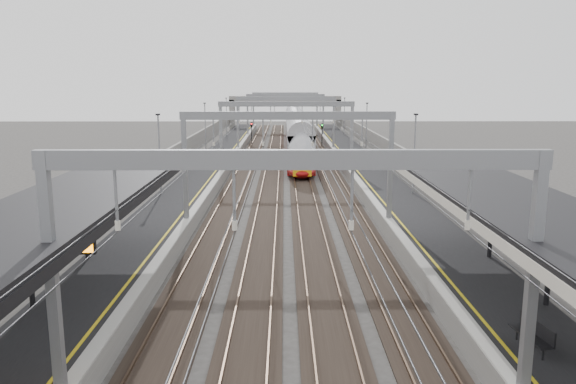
{
  "coord_description": "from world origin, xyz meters",
  "views": [
    {
      "loc": [
        -0.23,
        -11.98,
        9.22
      ],
      "look_at": [
        0.0,
        20.4,
        2.97
      ],
      "focal_mm": 35.0,
      "sensor_mm": 36.0,
      "label": 1
    }
  ],
  "objects_px": {
    "overbridge": "(285,104)",
    "train": "(297,136)",
    "bench": "(534,332)",
    "signal_green": "(252,129)"
  },
  "relations": [
    {
      "from": "overbridge",
      "to": "train",
      "type": "relative_size",
      "value": 0.43
    },
    {
      "from": "overbridge",
      "to": "signal_green",
      "type": "relative_size",
      "value": 6.33
    },
    {
      "from": "bench",
      "to": "signal_green",
      "type": "bearing_deg",
      "value": 100.41
    },
    {
      "from": "overbridge",
      "to": "train",
      "type": "distance_m",
      "value": 35.48
    },
    {
      "from": "overbridge",
      "to": "train",
      "type": "xyz_separation_m",
      "value": [
        1.5,
        -35.31,
        -3.13
      ]
    },
    {
      "from": "train",
      "to": "signal_green",
      "type": "xyz_separation_m",
      "value": [
        -6.7,
        9.38,
        0.23
      ]
    },
    {
      "from": "overbridge",
      "to": "train",
      "type": "height_order",
      "value": "overbridge"
    },
    {
      "from": "signal_green",
      "to": "bench",
      "type": "bearing_deg",
      "value": -79.59
    },
    {
      "from": "train",
      "to": "signal_green",
      "type": "height_order",
      "value": "train"
    },
    {
      "from": "signal_green",
      "to": "train",
      "type": "bearing_deg",
      "value": -54.46
    }
  ]
}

